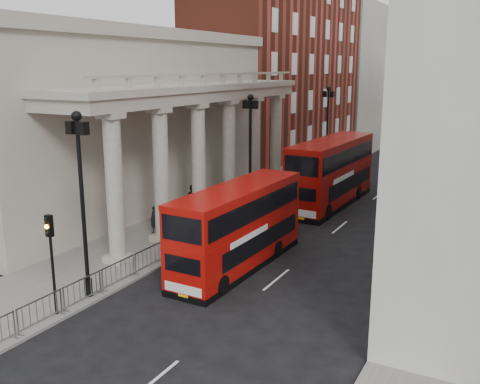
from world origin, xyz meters
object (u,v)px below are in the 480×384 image
Objects in this scene: lamp_post_south at (82,193)px; lamp_post_north at (327,124)px; lamp_post_mid at (250,146)px; monument_column at (473,33)px; pedestrian_b at (192,198)px; bus_near at (239,226)px; pedestrian_c at (211,201)px; pedestrian_a at (154,220)px; traffic_light at (51,246)px; bus_far at (331,171)px.

lamp_post_south and lamp_post_north have the same top height.
monument_column is at bearing 84.76° from lamp_post_mid.
lamp_post_south is at bearing 98.12° from pedestrian_b.
pedestrian_c is at bearing 130.46° from bus_near.
lamp_post_south is 4.34× the size of pedestrian_b.
lamp_post_mid is at bearing 115.18° from bus_near.
lamp_post_north is at bearing -96.72° from monument_column.
lamp_post_north is at bearing 100.63° from bus_near.
monument_column is at bearing 92.31° from pedestrian_a.
monument_column reaches higher than bus_near.
monument_column is at bearing 85.71° from lamp_post_south.
bus_near is at bearing -80.76° from lamp_post_north.
monument_column is at bearing 85.87° from traffic_light.
monument_column is at bearing -105.11° from pedestrian_b.
pedestrian_a is (-3.02, -7.10, -3.93)m from lamp_post_mid.
lamp_post_south is 32.00m from lamp_post_north.
lamp_post_north reaches higher than pedestrian_a.
pedestrian_a is 0.90× the size of pedestrian_b.
bus_near is 5.55× the size of pedestrian_c.
monument_column reaches higher than pedestrian_b.
lamp_post_south is at bearing -120.43° from bus_near.
lamp_post_mid is (-6.60, -72.00, -11.07)m from monument_column.
lamp_post_south reaches higher than traffic_light.
lamp_post_mid is 8.65m from pedestrian_a.
lamp_post_mid is at bearing 76.21° from pedestrian_a.
pedestrian_c is at bearing -149.31° from lamp_post_mid.
bus_near is 14.70m from bus_far.
lamp_post_mid is at bearing -166.42° from pedestrian_b.
bus_near is (4.02, 8.66, -0.85)m from traffic_light.
lamp_post_south is 4.60× the size of pedestrian_c.
pedestrian_a is 5.70m from pedestrian_b.
bus_far is at bearing 79.10° from lamp_post_south.
pedestrian_c is at bearing -97.67° from lamp_post_north.
monument_column is 75.43m from pedestrian_c.
lamp_post_mid is 4.34× the size of pedestrian_b.
pedestrian_a is 5.75m from pedestrian_c.
pedestrian_b is (-4.02, 16.55, -2.03)m from traffic_light.
pedestrian_a is (-3.02, -23.10, -3.93)m from lamp_post_north.
pedestrian_c is at bearing -132.19° from bus_far.
pedestrian_a is (-3.02, 8.90, -3.93)m from lamp_post_south.
lamp_post_mid is 7.13m from bus_far.
pedestrian_a is (-7.14, 2.26, -1.27)m from bus_near.
bus_near is 5.80× the size of pedestrian_a.
bus_near reaches higher than pedestrian_b.
bus_far is 9.45m from pedestrian_c.
pedestrian_b reaches higher than pedestrian_c.
lamp_post_south is 0.72× the size of bus_far.
traffic_light is 0.43× the size of bus_near.
bus_near is at bearing -91.74° from monument_column.
pedestrian_b is at bearing 108.31° from pedestrian_a.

